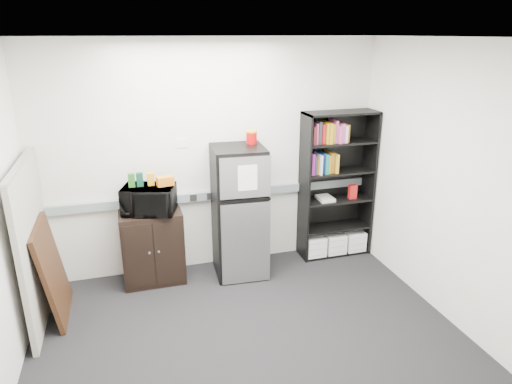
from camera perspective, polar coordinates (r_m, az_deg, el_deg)
The scene contains 17 objects.
floor at distance 4.42m, azimuth -0.20°, elevation -18.93°, with size 4.00×4.00×0.00m, color black.
wall_back at distance 5.35m, azimuth -5.50°, elevation 4.25°, with size 4.00×0.02×2.70m, color silver.
wall_right at distance 4.67m, azimuth 24.04°, elevation 0.36°, with size 0.02×3.50×2.70m, color silver.
ceiling at distance 3.47m, azimuth -0.26°, elevation 18.76°, with size 4.00×3.50×0.02m, color white.
electrical_raceway at distance 5.46m, azimuth -5.29°, elevation -0.40°, with size 3.92×0.05×0.10m, color gray.
wall_note at distance 5.25m, azimuth -9.33°, elevation 6.02°, with size 0.14×0.00×0.10m, color white.
bookshelf at distance 5.79m, azimuth 10.01°, elevation 0.68°, with size 0.90×0.34×1.85m.
cubicle_partition at distance 4.90m, azimuth -26.09°, elevation -5.89°, with size 0.06×1.30×1.62m.
cabinet at distance 5.36m, azimuth -12.77°, elevation -6.71°, with size 0.68×0.46×0.85m.
microwave at distance 5.12m, azimuth -13.24°, elevation -0.95°, with size 0.55×0.37×0.31m, color black.
snack_box_a at distance 5.08m, azimuth -15.29°, elevation 1.43°, with size 0.07×0.05×0.15m, color #1F5E1B.
snack_box_b at distance 5.08m, azimuth -14.34°, elevation 1.52°, with size 0.07×0.05×0.15m, color #0C3725.
snack_box_c at distance 5.08m, azimuth -13.02°, elevation 1.59°, with size 0.07×0.05×0.14m, color gold.
snack_bag at distance 5.05m, azimuth -11.29°, elevation 1.36°, with size 0.18×0.10×0.10m, color orange.
refrigerator at distance 5.28m, azimuth -2.12°, elevation -2.54°, with size 0.61×0.64×1.54m.
coffee_can at distance 5.19m, azimuth -0.57°, elevation 7.00°, with size 0.12×0.12×0.17m.
framed_poster at distance 5.01m, azimuth -24.07°, elevation -8.98°, with size 0.19×0.78×1.00m.
Camera 1 is at (-0.97, -3.33, 2.73)m, focal length 32.00 mm.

